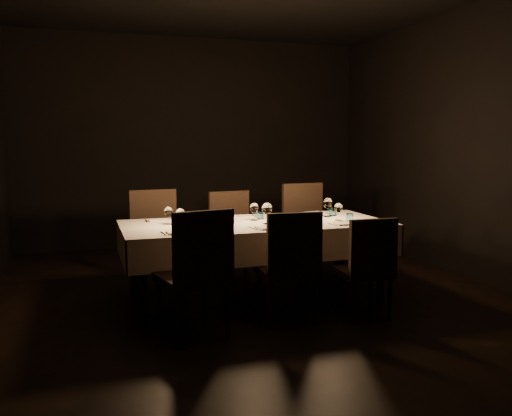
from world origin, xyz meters
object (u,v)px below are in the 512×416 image
object	(u,v)px
chair_near_right	(367,263)
chair_far_center	(233,232)
dining_table	(256,230)
chair_far_left	(156,235)
chair_near_left	(197,269)
chair_far_right	(308,226)
chair_near_center	(290,263)

from	to	relation	value
chair_near_right	chair_far_center	bearing A→B (deg)	-64.37
dining_table	chair_far_left	size ratio (longest dim) A/B	2.46
chair_near_left	chair_far_center	world-z (taller)	chair_near_left
chair_far_left	chair_far_center	xyz separation A→B (m)	(0.85, 0.09, -0.02)
chair_near_left	chair_far_left	world-z (taller)	same
dining_table	chair_far_right	world-z (taller)	chair_far_right
dining_table	chair_near_right	bearing A→B (deg)	-48.78
chair_near_right	chair_far_right	size ratio (longest dim) A/B	0.85
chair_far_left	chair_far_center	world-z (taller)	chair_far_left
chair_far_left	chair_far_right	size ratio (longest dim) A/B	0.98
chair_far_left	chair_near_center	bearing A→B (deg)	-61.21
chair_near_center	chair_far_left	xyz separation A→B (m)	(-0.92, 1.48, 0.03)
dining_table	chair_far_center	xyz separation A→B (m)	(-0.00, 0.82, -0.15)
chair_far_right	chair_near_right	bearing A→B (deg)	-99.57
chair_far_right	chair_far_left	bearing A→B (deg)	176.02
chair_near_left	chair_far_left	size ratio (longest dim) A/B	1.00
chair_near_left	chair_far_center	xyz separation A→B (m)	(0.74, 1.67, -0.02)
chair_near_left	chair_near_right	world-z (taller)	chair_near_left
chair_near_left	chair_far_center	size ratio (longest dim) A/B	1.05
chair_near_left	chair_near_center	bearing A→B (deg)	173.29
chair_near_right	chair_far_right	bearing A→B (deg)	-92.97
chair_near_left	chair_near_right	size ratio (longest dim) A/B	1.15
chair_near_center	chair_far_center	world-z (taller)	chair_far_center
chair_near_center	chair_far_left	bearing A→B (deg)	-55.57
chair_far_right	dining_table	bearing A→B (deg)	-143.36
chair_far_left	chair_near_right	bearing A→B (deg)	-47.53
chair_near_left	chair_near_right	bearing A→B (deg)	166.85
dining_table	chair_far_left	distance (m)	1.14
chair_far_center	chair_far_right	xyz separation A→B (m)	(0.87, -0.06, 0.03)
chair_near_right	chair_far_right	distance (m)	1.61
chair_far_left	chair_near_left	bearing A→B (deg)	-88.88
dining_table	chair_near_center	world-z (taller)	chair_near_center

